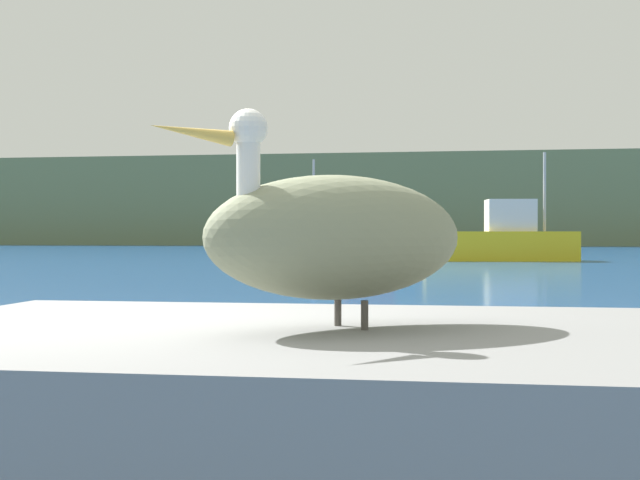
{
  "coord_description": "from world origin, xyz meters",
  "views": [
    {
      "loc": [
        1.81,
        -3.98,
        1.12
      ],
      "look_at": [
        -1.9,
        19.23,
        0.94
      ],
      "focal_mm": 48.72,
      "sensor_mm": 36.0,
      "label": 1
    }
  ],
  "objects": [
    {
      "name": "ground_plane",
      "position": [
        0.0,
        0.0,
        0.0
      ],
      "size": [
        260.0,
        260.0,
        0.0
      ],
      "primitive_type": "plane",
      "color": "#194C93"
    },
    {
      "name": "pier_dock",
      "position": [
        1.33,
        -0.52,
        0.37
      ],
      "size": [
        3.86,
        2.4,
        0.73
      ],
      "primitive_type": "cube",
      "color": "gray",
      "rests_on": "ground"
    },
    {
      "name": "pelican",
      "position": [
        1.33,
        -0.52,
        1.11
      ],
      "size": [
        1.24,
        1.19,
        0.85
      ],
      "rotation": [
        0.0,
        0.0,
        -2.4
      ],
      "color": "gray",
      "rests_on": "pier_dock"
    },
    {
      "name": "fishing_boat_teal",
      "position": [
        -3.48,
        40.57,
        0.94
      ],
      "size": [
        6.7,
        3.45,
        4.93
      ],
      "rotation": [
        0.0,
        0.0,
        3.39
      ],
      "color": "teal",
      "rests_on": "ground"
    },
    {
      "name": "hillside_backdrop",
      "position": [
        0.0,
        79.97,
        4.24
      ],
      "size": [
        140.0,
        11.38,
        8.47
      ],
      "primitive_type": "cube",
      "color": "#6B7A51",
      "rests_on": "ground"
    },
    {
      "name": "fishing_boat_yellow",
      "position": [
        3.55,
        32.25,
        0.85
      ],
      "size": [
        6.31,
        2.71,
        4.44
      ],
      "rotation": [
        0.0,
        0.0,
        0.11
      ],
      "color": "yellow",
      "rests_on": "ground"
    }
  ]
}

